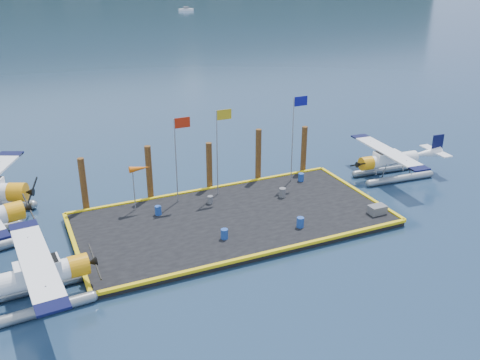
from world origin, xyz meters
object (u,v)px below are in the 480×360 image
Objects in this scene: flagpole_blue at (295,127)px; piling_1 at (149,174)px; piling_3 at (258,156)px; drum_0 at (158,210)px; drum_5 at (210,200)px; seaplane_a at (31,280)px; drum_3 at (224,234)px; piling_0 at (84,186)px; windsock at (140,169)px; drum_1 at (300,222)px; drum_2 at (282,193)px; crate at (377,209)px; seaplane_d at (390,162)px; piling_4 at (304,151)px; flagpole_red at (178,147)px; flagpole_yellow at (220,140)px; drum_4 at (301,177)px; piling_2 at (209,167)px.

piling_1 is at bearing 171.49° from flagpole_blue.
drum_0 is at bearing -161.30° from piling_3.
flagpole_blue reaches higher than drum_5.
seaplane_a reaches higher than drum_3.
windsock is at bearing -24.73° from piling_0.
drum_2 is at bearing 75.52° from drum_1.
flagpole_blue reaches higher than crate.
piling_0 reaches higher than drum_5.
drum_0 is 0.14× the size of piling_1.
seaplane_d is 2.78× the size of windsock.
flagpole_blue reaches higher than piling_4.
drum_3 is at bearing -101.70° from drum_5.
windsock is at bearing 180.00° from flagpole_red.
piling_0 is (-3.47, 1.60, -1.23)m from windsock.
flagpole_blue is 1.51× the size of piling_3.
piling_3 reaches higher than drum_3.
drum_5 is 4.28m from flagpole_red.
flagpole_blue is at bearing 36.78° from drum_3.
drum_3 is 0.20× the size of windsock.
flagpole_yellow reaches higher than crate.
windsock is at bearing 178.52° from drum_4.
seaplane_a is at bearing -132.29° from piling_1.
piling_4 is (17.00, 0.00, 0.00)m from piling_0.
piling_4 is at bearing 0.00° from piling_3.
seaplane_a is 10.61m from drum_0.
drum_4 is at bearing -15.97° from piling_2.
piling_2 is at bearing 75.01° from drum_3.
drum_5 is at bearing -173.62° from drum_4.
flagpole_red is (2.03, 1.38, 3.69)m from drum_0.
crate reaches higher than drum_5.
drum_3 is at bearing 173.19° from drum_1.
flagpole_yellow reaches higher than piling_3.
flagpole_yellow is at bearing 69.71° from drum_3.
drum_0 is 0.14× the size of piling_3.
windsock is 13.68m from piling_4.
drum_4 is 11.44m from piling_1.
seaplane_a is 23.20m from piling_4.
piling_1 is (1.03, 1.60, -1.13)m from windsock.
seaplane_d is 1.40× the size of flagpole_yellow.
drum_4 is 4.03m from flagpole_blue.
drum_0 is at bearing 92.94° from seaplane_d.
drum_4 is at bearing -2.79° from flagpole_yellow.
flagpole_red is 7.33m from piling_3.
drum_1 is at bearing -55.12° from drum_5.
seaplane_a is 15.41× the size of drum_4.
drum_0 is 5.30m from piling_0.
flagpole_red reaches higher than piling_2.
drum_5 is at bearing 167.74° from drum_2.
drum_0 is 3.78m from drum_5.
piling_0 is at bearing 165.54° from flagpole_red.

